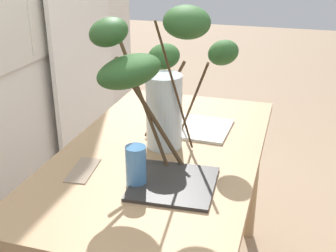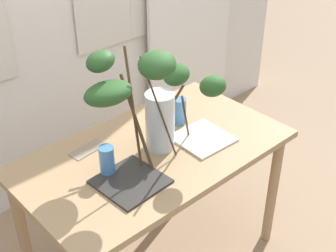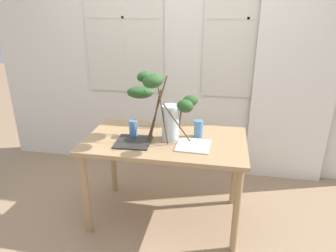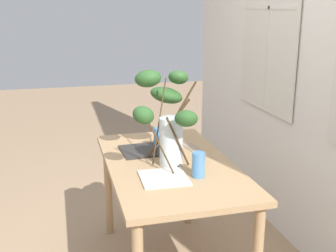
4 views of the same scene
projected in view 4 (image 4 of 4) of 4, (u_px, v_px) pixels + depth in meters
The scene contains 8 objects.
back_wall_with_windows at pixel (327, 39), 2.69m from camera, with size 4.35×0.14×3.01m.
dining_table at pixel (169, 177), 2.66m from camera, with size 1.34×0.76×0.78m.
vase_with_branches at pixel (166, 114), 2.58m from camera, with size 0.63×0.49×0.59m.
drinking_glass_blue_left at pixel (159, 138), 2.87m from camera, with size 0.07×0.07×0.14m, color #4C84BC.
drinking_glass_blue_right at pixel (198, 165), 2.39m from camera, with size 0.07×0.07×0.14m, color #4C84BC.
plate_square_left at pixel (143, 150), 2.83m from camera, with size 0.28×0.28×0.01m, color #2D2B28.
plate_square_right at pixel (164, 178), 2.38m from camera, with size 0.26×0.26×0.01m, color silver.
napkin_folded at pixel (191, 147), 2.91m from camera, with size 0.19×0.08×0.00m, color gray.
Camera 4 is at (2.39, -0.64, 1.72)m, focal length 45.33 mm.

